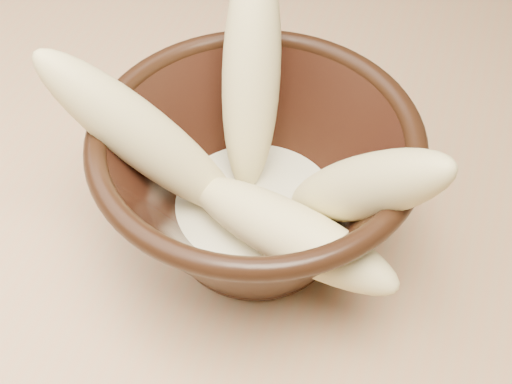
# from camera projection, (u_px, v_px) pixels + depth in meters

# --- Properties ---
(table) EXTENTS (1.20, 0.80, 0.75)m
(table) POSITION_uv_depth(u_px,v_px,m) (100.00, 210.00, 0.68)
(table) COLOR tan
(table) RESTS_ON ground
(bowl) EXTENTS (0.23, 0.23, 0.12)m
(bowl) POSITION_uv_depth(u_px,v_px,m) (256.00, 182.00, 0.51)
(bowl) COLOR black
(bowl) RESTS_ON table
(milk_puddle) EXTENTS (0.13, 0.13, 0.02)m
(milk_puddle) POSITION_uv_depth(u_px,v_px,m) (256.00, 209.00, 0.53)
(milk_puddle) COLOR beige
(milk_puddle) RESTS_ON bowl
(banana_upright) EXTENTS (0.07, 0.13, 0.17)m
(banana_upright) POSITION_uv_depth(u_px,v_px,m) (251.00, 74.00, 0.51)
(banana_upright) COLOR #DFD484
(banana_upright) RESTS_ON bowl
(banana_left) EXTENTS (0.16, 0.07, 0.16)m
(banana_left) POSITION_uv_depth(u_px,v_px,m) (144.00, 137.00, 0.48)
(banana_left) COLOR #DFD484
(banana_left) RESTS_ON bowl
(banana_right) EXTENTS (0.14, 0.10, 0.15)m
(banana_right) POSITION_uv_depth(u_px,v_px,m) (363.00, 187.00, 0.46)
(banana_right) COLOR #DFD484
(banana_right) RESTS_ON bowl
(banana_across) EXTENTS (0.17, 0.09, 0.06)m
(banana_across) POSITION_uv_depth(u_px,v_px,m) (289.00, 232.00, 0.47)
(banana_across) COLOR #DFD484
(banana_across) RESTS_ON bowl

